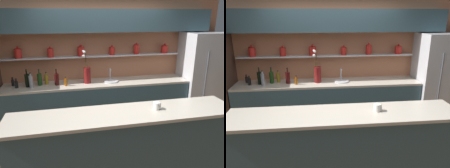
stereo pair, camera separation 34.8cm
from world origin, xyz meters
TOP-DOWN VIEW (x-y plane):
  - ground_plane at (0.00, 0.00)m, footprint 12.00×12.00m
  - back_wall_unit at (-0.00, 1.53)m, footprint 5.20×0.44m
  - back_counter_unit at (-0.10, 1.24)m, footprint 3.61×0.62m
  - island_counter at (0.00, -0.44)m, footprint 2.95×0.61m
  - refrigerator at (2.16, 1.20)m, footprint 0.87×0.73m
  - flower_vase at (-0.31, 1.24)m, footprint 0.16×0.13m
  - sink_fixture at (0.17, 1.25)m, footprint 0.29×0.29m
  - bottle_wine_0 at (-0.88, 1.24)m, footprint 0.08×0.08m
  - bottle_sauce_1 at (-0.72, 1.14)m, footprint 0.05×0.05m
  - bottle_sauce_2 at (-1.60, 1.21)m, footprint 0.06×0.06m
  - bottle_sauce_3 at (-1.69, 1.36)m, footprint 0.05×0.05m
  - bottle_wine_4 at (-1.20, 1.29)m, footprint 0.08×0.08m
  - bottle_oil_5 at (-1.08, 1.33)m, footprint 0.06×0.06m
  - bottle_oil_6 at (-1.39, 1.37)m, footprint 0.06×0.06m
  - bottle_wine_7 at (-1.41, 1.24)m, footprint 0.08×0.08m
  - bottle_spirit_8 at (-1.34, 1.16)m, footprint 0.07×0.07m
  - coffee_mug at (0.42, -0.43)m, footprint 0.11×0.09m

SIDE VIEW (x-z plane):
  - ground_plane at x=0.00m, z-range 0.00..0.00m
  - back_counter_unit at x=-0.10m, z-range 0.00..0.92m
  - island_counter at x=0.00m, z-range 0.00..1.02m
  - refrigerator at x=2.16m, z-range 0.00..1.86m
  - sink_fixture at x=0.17m, z-range 0.82..1.07m
  - bottle_sauce_3 at x=-1.69m, z-range 0.91..1.07m
  - bottle_sauce_2 at x=-1.60m, z-range 0.90..1.08m
  - bottle_sauce_1 at x=-0.72m, z-range 0.91..1.08m
  - bottle_oil_6 at x=-1.39m, z-range 0.90..1.11m
  - bottle_oil_5 at x=-1.08m, z-range 0.90..1.13m
  - bottle_wine_0 at x=-0.88m, z-range 0.88..1.19m
  - bottle_wine_4 at x=-1.20m, z-range 0.88..1.19m
  - bottle_spirit_8 at x=-1.34m, z-range 0.90..1.18m
  - bottle_wine_7 at x=-1.41m, z-range 0.88..1.21m
  - coffee_mug at x=0.42m, z-range 1.02..1.12m
  - flower_vase at x=-0.31m, z-range 0.79..1.44m
  - back_wall_unit at x=0.00m, z-range 0.25..2.85m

